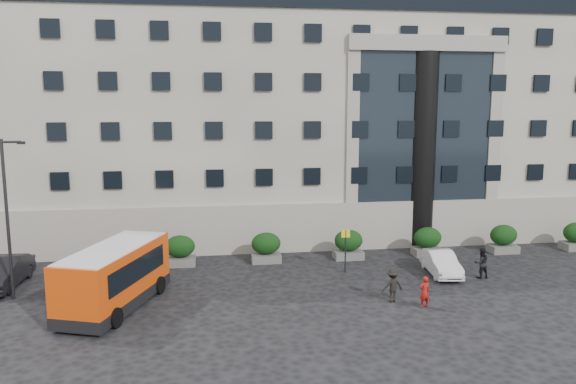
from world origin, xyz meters
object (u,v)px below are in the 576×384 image
Objects in this scene: hedge_a at (180,250)px; hedge_b at (266,247)px; parked_car_d at (70,238)px; hedge_e at (503,239)px; hedge_d at (427,241)px; pedestrian_b at (481,263)px; parked_car_b at (4,273)px; minibus at (115,274)px; street_lamp at (8,213)px; bus_stop_sign at (346,243)px; pedestrian_c at (392,286)px; pedestrian_a at (424,292)px; white_taxi at (441,263)px; hedge_c at (348,244)px; hedge_f at (576,236)px.

hedge_a is 1.00× the size of hedge_b.
hedge_e is at bearing -9.07° from parked_car_d.
hedge_d is 5.04m from pedestrian_b.
hedge_b is 14.55m from parked_car_b.
minibus is at bearing -66.95° from parked_car_d.
pedestrian_b is at bearing -0.23° from street_lamp.
hedge_d is at bearing 24.66° from bus_stop_sign.
hedge_d is 1.11× the size of pedestrian_c.
hedge_d is at bearing -124.73° from pedestrian_a.
hedge_e is at bearing 39.12° from white_taxi.
pedestrian_a is at bearing 132.29° from pedestrian_c.
pedestrian_a is at bearing -34.60° from parked_car_d.
parked_car_b is (-29.89, -2.74, -0.14)m from hedge_e.
parked_car_d is at bearing 169.98° from hedge_e.
hedge_c and hedge_d have the same top height.
minibus reaches higher than hedge_d.
hedge_a is 15.34m from white_taxi.
street_lamp is 6.18m from minibus.
pedestrian_a is (20.97, -6.10, -0.02)m from parked_car_b.
pedestrian_c reaches higher than white_taxi.
parked_car_b is at bearing -171.99° from hedge_c.
bus_stop_sign is at bearing -20.03° from pedestrian_b.
white_taxi is at bearing -160.66° from hedge_f.
hedge_d is 0.24× the size of minibus.
street_lamp is 1.97× the size of white_taxi.
hedge_b is 5.19m from bus_stop_sign.
pedestrian_c is at bearing 21.81° from pedestrian_b.
hedge_d is 0.33× the size of parked_car_d.
street_lamp reaches higher than hedge_d.
parked_car_d is at bearing 164.06° from white_taxi.
hedge_a is 1.00× the size of hedge_d.
hedge_c is at bearing -98.20° from pedestrian_c.
hedge_f is 1.19× the size of pedestrian_a.
parked_car_b is 2.77× the size of pedestrian_b.
bus_stop_sign is (-11.30, -2.80, 0.80)m from hedge_e.
pedestrian_c is (-4.21, -3.94, 0.16)m from white_taxi.
parked_car_d is at bearing 158.50° from hedge_b.
hedge_d is at bearing 0.00° from hedge_c.
pedestrian_b is at bearing -164.06° from pedestrian_c.
hedge_d is at bearing 180.00° from hedge_e.
hedge_c is at bearing -41.49° from pedestrian_b.
white_taxi is (22.33, -8.92, -0.10)m from parked_car_d.
parked_car_b is 21.84m from pedestrian_a.
hedge_e reaches higher than pedestrian_a.
pedestrian_b is at bearing -76.60° from hedge_d.
hedge_d reaches higher than parked_car_d.
hedge_b is 1.19× the size of pedestrian_a.
pedestrian_c is (-4.98, -7.86, -0.10)m from hedge_d.
hedge_d reaches higher than pedestrian_b.
hedge_e is (15.60, 0.00, 0.00)m from hedge_b.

